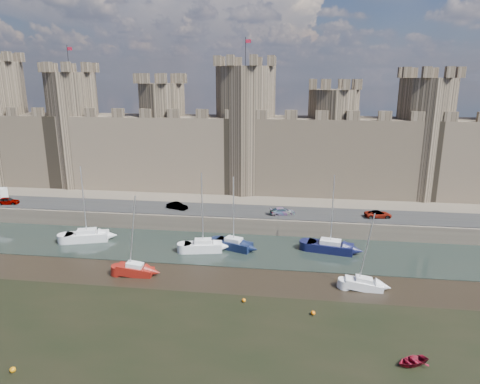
{
  "coord_description": "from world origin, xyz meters",
  "views": [
    {
      "loc": [
        11.86,
        -31.79,
        23.57
      ],
      "look_at": [
        4.54,
        22.0,
        8.98
      ],
      "focal_mm": 32.0,
      "sensor_mm": 36.0,
      "label": 1
    }
  ],
  "objects_px": {
    "car_1": "(177,206)",
    "sailboat_0": "(87,236)",
    "sailboat_1": "(234,244)",
    "sailboat_3": "(330,246)",
    "sailboat_5": "(364,284)",
    "car_2": "(282,211)",
    "sailboat_2": "(203,246)",
    "sailboat_4": "(135,269)",
    "car_0": "(8,201)",
    "car_3": "(378,214)"
  },
  "relations": [
    {
      "from": "sailboat_1",
      "to": "sailboat_3",
      "type": "relative_size",
      "value": 0.96
    },
    {
      "from": "car_0",
      "to": "car_2",
      "type": "height_order",
      "value": "car_0"
    },
    {
      "from": "car_3",
      "to": "car_2",
      "type": "bearing_deg",
      "value": 82.37
    },
    {
      "from": "car_2",
      "to": "sailboat_5",
      "type": "relative_size",
      "value": 0.43
    },
    {
      "from": "car_1",
      "to": "sailboat_4",
      "type": "xyz_separation_m",
      "value": [
        0.08,
        -19.32,
        -2.34
      ]
    },
    {
      "from": "sailboat_3",
      "to": "sailboat_5",
      "type": "bearing_deg",
      "value": -62.63
    },
    {
      "from": "sailboat_1",
      "to": "sailboat_2",
      "type": "distance_m",
      "value": 4.34
    },
    {
      "from": "sailboat_1",
      "to": "sailboat_3",
      "type": "distance_m",
      "value": 13.5
    },
    {
      "from": "car_3",
      "to": "sailboat_2",
      "type": "xyz_separation_m",
      "value": [
        -25.31,
        -11.01,
        -2.2
      ]
    },
    {
      "from": "sailboat_3",
      "to": "sailboat_2",
      "type": "bearing_deg",
      "value": -161.53
    },
    {
      "from": "car_1",
      "to": "sailboat_5",
      "type": "relative_size",
      "value": 0.39
    },
    {
      "from": "car_1",
      "to": "sailboat_0",
      "type": "height_order",
      "value": "sailboat_0"
    },
    {
      "from": "car_3",
      "to": "sailboat_3",
      "type": "distance_m",
      "value": 11.87
    },
    {
      "from": "sailboat_3",
      "to": "sailboat_4",
      "type": "xyz_separation_m",
      "value": [
        -24.26,
        -10.59,
        -0.08
      ]
    },
    {
      "from": "car_0",
      "to": "sailboat_3",
      "type": "bearing_deg",
      "value": -107.04
    },
    {
      "from": "car_2",
      "to": "sailboat_5",
      "type": "height_order",
      "value": "sailboat_5"
    },
    {
      "from": "car_1",
      "to": "sailboat_5",
      "type": "bearing_deg",
      "value": -105.78
    },
    {
      "from": "sailboat_1",
      "to": "sailboat_5",
      "type": "height_order",
      "value": "sailboat_1"
    },
    {
      "from": "sailboat_1",
      "to": "sailboat_5",
      "type": "relative_size",
      "value": 1.13
    },
    {
      "from": "car_1",
      "to": "car_3",
      "type": "distance_m",
      "value": 32.09
    },
    {
      "from": "car_1",
      "to": "car_2",
      "type": "height_order",
      "value": "car_1"
    },
    {
      "from": "sailboat_3",
      "to": "car_0",
      "type": "bearing_deg",
      "value": -176.98
    },
    {
      "from": "sailboat_1",
      "to": "sailboat_4",
      "type": "height_order",
      "value": "sailboat_1"
    },
    {
      "from": "car_1",
      "to": "car_3",
      "type": "bearing_deg",
      "value": -70.79
    },
    {
      "from": "car_2",
      "to": "sailboat_2",
      "type": "height_order",
      "value": "sailboat_2"
    },
    {
      "from": "car_0",
      "to": "car_2",
      "type": "bearing_deg",
      "value": -98.3
    },
    {
      "from": "car_1",
      "to": "sailboat_1",
      "type": "height_order",
      "value": "sailboat_1"
    },
    {
      "from": "car_0",
      "to": "sailboat_0",
      "type": "height_order",
      "value": "sailboat_0"
    },
    {
      "from": "sailboat_3",
      "to": "sailboat_1",
      "type": "bearing_deg",
      "value": -165.46
    },
    {
      "from": "sailboat_4",
      "to": "sailboat_2",
      "type": "bearing_deg",
      "value": 48.53
    },
    {
      "from": "car_0",
      "to": "sailboat_2",
      "type": "xyz_separation_m",
      "value": [
        36.34,
        -9.86,
        -2.26
      ]
    },
    {
      "from": "sailboat_0",
      "to": "car_0",
      "type": "bearing_deg",
      "value": 137.79
    },
    {
      "from": "sailboat_5",
      "to": "car_2",
      "type": "bearing_deg",
      "value": 120.16
    },
    {
      "from": "sailboat_2",
      "to": "sailboat_5",
      "type": "relative_size",
      "value": 1.22
    },
    {
      "from": "car_2",
      "to": "sailboat_0",
      "type": "height_order",
      "value": "sailboat_0"
    },
    {
      "from": "car_0",
      "to": "car_3",
      "type": "distance_m",
      "value": 61.66
    },
    {
      "from": "car_2",
      "to": "sailboat_1",
      "type": "xyz_separation_m",
      "value": [
        -6.43,
        -9.01,
        -2.26
      ]
    },
    {
      "from": "car_0",
      "to": "sailboat_2",
      "type": "distance_m",
      "value": 37.72
    },
    {
      "from": "car_0",
      "to": "sailboat_2",
      "type": "bearing_deg",
      "value": -114.24
    },
    {
      "from": "car_3",
      "to": "sailboat_4",
      "type": "distance_m",
      "value": 37.45
    },
    {
      "from": "sailboat_5",
      "to": "sailboat_4",
      "type": "bearing_deg",
      "value": -178.12
    },
    {
      "from": "car_0",
      "to": "sailboat_0",
      "type": "relative_size",
      "value": 0.33
    },
    {
      "from": "sailboat_0",
      "to": "car_2",
      "type": "bearing_deg",
      "value": -0.54
    },
    {
      "from": "car_0",
      "to": "sailboat_0",
      "type": "xyz_separation_m",
      "value": [
        18.41,
        -8.3,
        -2.28
      ]
    },
    {
      "from": "sailboat_1",
      "to": "sailboat_2",
      "type": "bearing_deg",
      "value": -140.08
    },
    {
      "from": "sailboat_2",
      "to": "car_3",
      "type": "bearing_deg",
      "value": 12.04
    },
    {
      "from": "car_1",
      "to": "sailboat_5",
      "type": "height_order",
      "value": "sailboat_5"
    },
    {
      "from": "car_3",
      "to": "sailboat_2",
      "type": "bearing_deg",
      "value": 103.82
    },
    {
      "from": "sailboat_0",
      "to": "sailboat_5",
      "type": "xyz_separation_m",
      "value": [
        38.57,
        -9.76,
        -0.18
      ]
    },
    {
      "from": "sailboat_2",
      "to": "sailboat_4",
      "type": "xyz_separation_m",
      "value": [
        -6.7,
        -8.29,
        -0.12
      ]
    }
  ]
}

